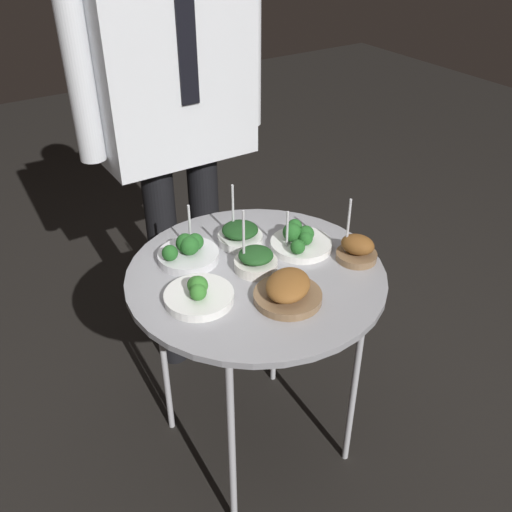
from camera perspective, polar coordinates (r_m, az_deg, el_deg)
The scene contains 10 objects.
ground_plane at distance 1.99m, azimuth 0.00°, elevation -17.98°, with size 8.00×8.00×0.00m, color black.
serving_cart at distance 1.54m, azimuth 0.00°, elevation -3.01°, with size 0.69×0.69×0.68m.
bowl_spinach_front_left at distance 1.62m, azimuth -1.61°, elevation 2.18°, with size 0.13×0.13×0.17m.
bowl_roast_center at distance 1.40m, azimuth 3.30°, elevation -3.40°, with size 0.17×0.17×0.07m.
bowl_broccoli_far_rim at distance 1.60m, azimuth 4.39°, elevation 1.57°, with size 0.17×0.17×0.13m.
bowl_roast_near_rim at distance 1.57m, azimuth 10.06°, elevation 0.68°, with size 0.11×0.11×0.18m.
bowl_broccoli_front_center at distance 1.55m, azimuth -6.86°, elevation 0.45°, with size 0.17×0.17×0.14m.
bowl_broccoli_back_right at distance 1.40m, azimuth -5.75°, elevation -3.81°, with size 0.17×0.17×0.07m.
bowl_spinach_front_right at distance 1.51m, azimuth -0.04°, elevation -0.45°, with size 0.12×0.12×0.18m.
waiter_figure at distance 1.78m, azimuth -8.38°, elevation 16.81°, with size 0.61×0.23×1.66m.
Camera 1 is at (-0.67, -1.04, 1.55)m, focal length 40.00 mm.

